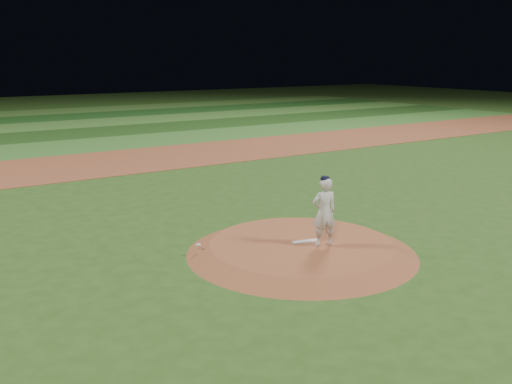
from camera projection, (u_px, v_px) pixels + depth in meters
name	position (u px, v px, depth m)	size (l,w,h in m)	color
ground	(301.00, 253.00, 13.67)	(120.00, 120.00, 0.00)	#2A4E19
infield_dirt_band	(108.00, 163.00, 25.09)	(70.00, 6.00, 0.02)	brown
outfield_stripe_0	(73.00, 146.00, 29.58)	(70.00, 5.00, 0.02)	#356E28
outfield_stripe_1	(49.00, 135.00, 33.66)	(70.00, 5.00, 0.02)	#1D4415
outfield_stripe_2	(31.00, 127.00, 37.74)	(70.00, 5.00, 0.02)	#3D732A
outfield_stripe_3	(16.00, 120.00, 41.82)	(70.00, 5.00, 0.02)	#1B4A17
outfield_stripe_4	(3.00, 114.00, 45.90)	(70.00, 5.00, 0.02)	#3E7028
pitchers_mound	(301.00, 248.00, 13.64)	(5.50, 5.50, 0.25)	brown
pitching_rubber	(306.00, 241.00, 13.68)	(0.65, 0.16, 0.03)	white
rosin_bag	(198.00, 245.00, 13.36)	(0.13, 0.13, 0.07)	silver
pitcher_on_mound	(324.00, 211.00, 13.25)	(0.67, 0.53, 1.68)	silver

